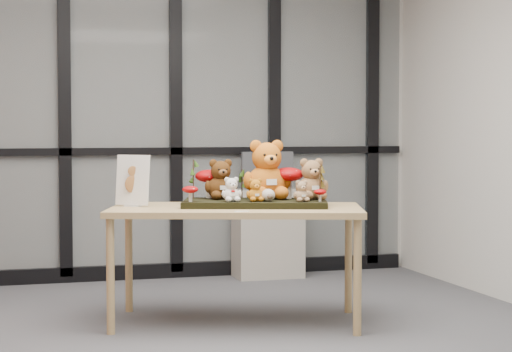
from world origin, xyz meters
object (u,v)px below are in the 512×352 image
object	(u,v)px
mushroom_back_left	(209,182)
diorama_tray	(255,203)
bear_small_yellow	(255,189)
mushroom_back_right	(288,181)
cabinet	(268,233)
bear_pooh_yellow	(267,167)
bear_beige_small	(302,190)
bear_brown_medium	(221,177)
bear_white_bow	(231,188)
mushroom_front_right	(320,195)
sign_holder	(133,182)
bear_tan_back	(311,177)
display_table	(236,217)
monitor	(267,170)
plush_cream_hedgehog	(268,195)
mushroom_front_left	(190,193)

from	to	relation	value
mushroom_back_left	diorama_tray	bearing A→B (deg)	-46.14
bear_small_yellow	mushroom_back_right	bearing A→B (deg)	48.98
cabinet	diorama_tray	bearing A→B (deg)	-109.70
bear_pooh_yellow	bear_beige_small	world-z (taller)	bear_pooh_yellow
bear_brown_medium	bear_white_bow	bearing A→B (deg)	-69.27
cabinet	bear_pooh_yellow	bearing A→B (deg)	-107.30
bear_small_yellow	bear_white_bow	distance (m)	0.15
mushroom_front_right	sign_holder	xyz separation A→B (m)	(-1.11, 0.43, 0.07)
bear_pooh_yellow	bear_white_bow	xyz separation A→B (m)	(-0.28, -0.15, -0.13)
diorama_tray	sign_holder	xyz separation A→B (m)	(-0.75, 0.20, 0.14)
bear_tan_back	mushroom_front_right	world-z (taller)	bear_tan_back
bear_small_yellow	cabinet	xyz separation A→B (m)	(0.62, 1.75, -0.49)
diorama_tray	bear_tan_back	distance (m)	0.40
bear_white_bow	sign_holder	distance (m)	0.64
bear_brown_medium	cabinet	distance (m)	1.79
display_table	monitor	distance (m)	1.85
bear_small_yellow	monitor	xyz separation A→B (m)	(0.62, 1.77, 0.03)
bear_pooh_yellow	plush_cream_hedgehog	world-z (taller)	bear_pooh_yellow
bear_pooh_yellow	diorama_tray	bearing A→B (deg)	-127.08
diorama_tray	cabinet	distance (m)	1.80
bear_pooh_yellow	bear_brown_medium	world-z (taller)	bear_pooh_yellow
mushroom_back_right	monitor	distance (m)	1.64
diorama_tray	mushroom_back_right	xyz separation A→B (m)	(0.24, 0.06, 0.13)
diorama_tray	bear_white_bow	xyz separation A→B (m)	(-0.18, -0.08, 0.10)
bear_pooh_yellow	monitor	xyz separation A→B (m)	(0.49, 1.60, -0.10)
bear_white_bow	cabinet	bearing A→B (deg)	83.63
mushroom_front_right	display_table	bearing A→B (deg)	155.87
display_table	mushroom_front_left	bearing A→B (deg)	-163.46
bear_white_bow	mushroom_back_left	bearing A→B (deg)	118.56
bear_small_yellow	bear_tan_back	bearing A→B (deg)	25.12
bear_white_bow	sign_holder	bearing A→B (deg)	171.99
display_table	bear_beige_small	xyz separation A→B (m)	(0.37, -0.19, 0.18)
bear_white_bow	mushroom_back_left	distance (m)	0.34
bear_brown_medium	mushroom_back_right	world-z (taller)	bear_brown_medium
diorama_tray	monitor	xyz separation A→B (m)	(0.59, 1.67, 0.13)
diorama_tray	bear_pooh_yellow	size ratio (longest dim) A/B	2.16
display_table	diorama_tray	size ratio (longest dim) A/B	1.92
mushroom_back_left	cabinet	xyz separation A→B (m)	(0.83, 1.40, -0.52)
cabinet	mushroom_back_left	bearing A→B (deg)	-120.73
mushroom_back_left	bear_white_bow	bearing A→B (deg)	-78.97
mushroom_front_left	bear_brown_medium	bearing A→B (deg)	34.20
bear_white_bow	mushroom_front_right	world-z (taller)	bear_white_bow
diorama_tray	sign_holder	distance (m)	0.79
bear_pooh_yellow	mushroom_front_left	distance (m)	0.55
bear_brown_medium	cabinet	xyz separation A→B (m)	(0.78, 1.51, -0.56)
mushroom_front_left	cabinet	size ratio (longest dim) A/B	0.15
sign_holder	monitor	distance (m)	2.00
diorama_tray	plush_cream_hedgehog	size ratio (longest dim) A/B	10.41
bear_tan_back	monitor	bearing A→B (deg)	100.02
sign_holder	bear_white_bow	bearing A→B (deg)	11.75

